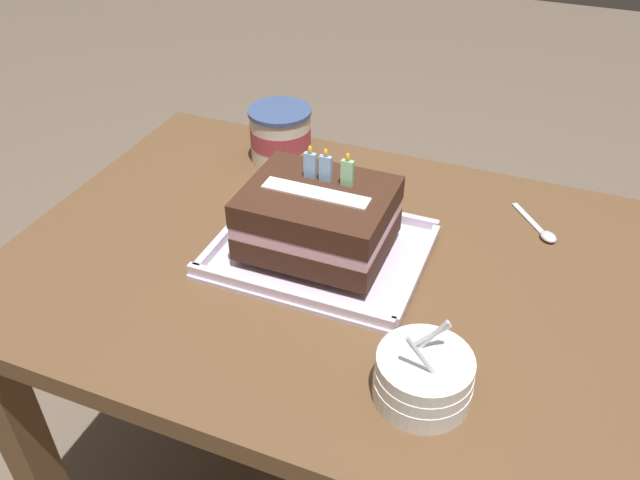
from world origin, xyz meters
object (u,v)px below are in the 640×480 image
object	(u,v)px
birthday_cake	(322,217)
ice_cream_tub	(281,135)
serving_spoon_near_tray	(543,232)
bowl_stack	(423,377)
foil_tray	(322,251)

from	to	relation	value
birthday_cake	ice_cream_tub	bearing A→B (deg)	126.54
ice_cream_tub	serving_spoon_near_tray	xyz separation A→B (m)	(0.51, -0.06, -0.05)
bowl_stack	ice_cream_tub	size ratio (longest dim) A/B	1.02
birthday_cake	ice_cream_tub	world-z (taller)	birthday_cake
foil_tray	bowl_stack	bearing A→B (deg)	-44.68
foil_tray	birthday_cake	distance (m)	0.07
birthday_cake	serving_spoon_near_tray	xyz separation A→B (m)	(0.32, 0.19, -0.07)
bowl_stack	serving_spoon_near_tray	distance (m)	0.42
foil_tray	ice_cream_tub	xyz separation A→B (m)	(-0.19, 0.25, 0.05)
bowl_stack	serving_spoon_near_tray	bearing A→B (deg)	75.95
foil_tray	serving_spoon_near_tray	xyz separation A→B (m)	(0.32, 0.19, -0.00)
bowl_stack	ice_cream_tub	bearing A→B (deg)	130.90
foil_tray	birthday_cake	xyz separation A→B (m)	(-0.00, 0.00, 0.07)
serving_spoon_near_tray	bowl_stack	bearing A→B (deg)	-104.05
birthday_cake	bowl_stack	xyz separation A→B (m)	(0.22, -0.22, -0.04)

